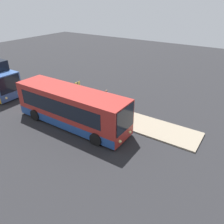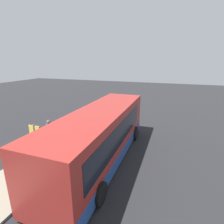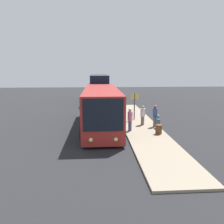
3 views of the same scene
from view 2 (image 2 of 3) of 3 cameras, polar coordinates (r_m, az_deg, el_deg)
name	(u,v)px [view 2 (image 2 of 3)]	position (r m, az deg, el deg)	size (l,w,h in m)	color
ground	(99,160)	(10.90, -4.34, -15.51)	(80.00, 80.00, 0.00)	#232326
platform	(56,151)	(12.27, -17.69, -12.06)	(20.00, 2.86, 0.12)	gray
bus_lead	(100,136)	(10.26, -3.78, -7.90)	(10.38, 2.89, 3.09)	maroon
passenger_boarding	(49,130)	(13.06, -19.79, -5.69)	(0.54, 0.60, 1.71)	#6B604C
passenger_waiting	(54,137)	(12.12, -18.55, -7.77)	(0.50, 0.50, 1.57)	#6B604C
passenger_with_bags	(84,129)	(12.71, -9.25, -5.59)	(0.50, 0.50, 1.68)	#4C476B
suitcase	(54,135)	(13.72, -18.40, -7.05)	(0.35, 0.21, 0.96)	#334C7F
sign_post	(36,140)	(10.35, -23.64, -8.34)	(0.10, 0.69, 2.41)	#4C4C51
trash_bin	(69,129)	(14.60, -13.91, -5.39)	(0.44, 0.44, 0.65)	#593319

